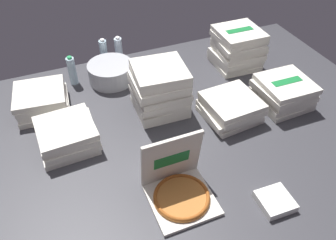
{
  "coord_description": "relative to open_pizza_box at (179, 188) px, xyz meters",
  "views": [
    {
      "loc": [
        -0.69,
        -1.44,
        1.61
      ],
      "look_at": [
        -0.05,
        0.1,
        0.14
      ],
      "focal_mm": 37.15,
      "sensor_mm": 36.0,
      "label": 1
    }
  ],
  "objects": [
    {
      "name": "pizza_stack_center_near",
      "position": [
        0.99,
        1.06,
        0.09
      ],
      "size": [
        0.38,
        0.38,
        0.32
      ],
      "color": "silver",
      "rests_on": "ground_plane"
    },
    {
      "name": "pizza_stack_center_far",
      "position": [
        -0.6,
        1.07,
        0.01
      ],
      "size": [
        0.39,
        0.39,
        0.16
      ],
      "color": "silver",
      "rests_on": "ground_plane"
    },
    {
      "name": "water_bottle_2",
      "position": [
        0.09,
        1.47,
        0.05
      ],
      "size": [
        0.06,
        0.06,
        0.24
      ],
      "color": "silver",
      "rests_on": "ground_plane"
    },
    {
      "name": "open_pizza_box",
      "position": [
        0.0,
        0.0,
        0.0
      ],
      "size": [
        0.35,
        0.36,
        0.37
      ],
      "color": "silver",
      "rests_on": "ground_plane"
    },
    {
      "name": "ice_bucket",
      "position": [
        -0.05,
        1.24,
        0.01
      ],
      "size": [
        0.36,
        0.36,
        0.15
      ],
      "primitive_type": "cylinder",
      "color": "#B7BABF",
      "rests_on": "ground_plane"
    },
    {
      "name": "napkin_pile",
      "position": [
        0.46,
        -0.25,
        -0.04
      ],
      "size": [
        0.18,
        0.18,
        0.05
      ],
      "primitive_type": "cube",
      "rotation": [
        0.0,
        0.0,
        -0.04
      ],
      "color": "white",
      "rests_on": "ground_plane"
    },
    {
      "name": "ground_plane",
      "position": [
        0.18,
        0.37,
        -0.08
      ],
      "size": [
        3.2,
        2.4,
        0.02
      ],
      "primitive_type": "cube",
      "color": "#38383D"
    },
    {
      "name": "pizza_stack_right_mid",
      "position": [
        0.18,
        0.75,
        0.11
      ],
      "size": [
        0.39,
        0.4,
        0.35
      ],
      "color": "silver",
      "rests_on": "ground_plane"
    },
    {
      "name": "water_bottle_0",
      "position": [
        -0.03,
        1.48,
        0.05
      ],
      "size": [
        0.06,
        0.06,
        0.24
      ],
      "color": "silver",
      "rests_on": "ground_plane"
    },
    {
      "name": "pizza_stack_left_mid",
      "position": [
        1.03,
        0.47,
        0.03
      ],
      "size": [
        0.38,
        0.36,
        0.2
      ],
      "color": "silver",
      "rests_on": "ground_plane"
    },
    {
      "name": "water_bottle_1",
      "position": [
        0.12,
        1.08,
        0.05
      ],
      "size": [
        0.06,
        0.06,
        0.24
      ],
      "color": "silver",
      "rests_on": "ground_plane"
    },
    {
      "name": "pizza_stack_right_far",
      "position": [
        0.61,
        0.48,
        0.01
      ],
      "size": [
        0.38,
        0.38,
        0.16
      ],
      "color": "silver",
      "rests_on": "ground_plane"
    },
    {
      "name": "water_bottle_3",
      "position": [
        -0.33,
        1.31,
        0.05
      ],
      "size": [
        0.06,
        0.06,
        0.24
      ],
      "color": "silver",
      "rests_on": "ground_plane"
    },
    {
      "name": "pizza_stack_left_near",
      "position": [
        -0.49,
        0.64,
        0.01
      ],
      "size": [
        0.37,
        0.37,
        0.16
      ],
      "color": "silver",
      "rests_on": "ground_plane"
    }
  ]
}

